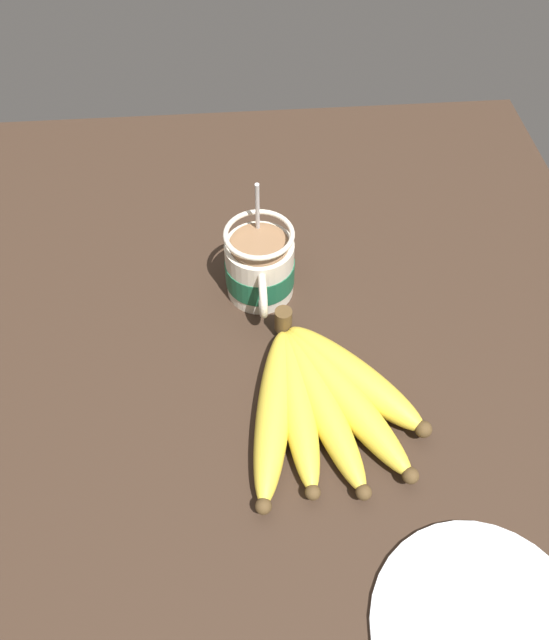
% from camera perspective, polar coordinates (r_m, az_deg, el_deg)
% --- Properties ---
extents(table, '(0.96, 0.96, 0.04)m').
position_cam_1_polar(table, '(0.73, -3.84, -3.81)').
color(table, '#332319').
rests_on(table, ground).
extents(coffee_mug, '(0.12, 0.08, 0.15)m').
position_cam_1_polar(coffee_mug, '(0.74, -1.35, 4.81)').
color(coffee_mug, beige).
rests_on(coffee_mug, table).
extents(banana_bunch, '(0.23, 0.20, 0.04)m').
position_cam_1_polar(banana_bunch, '(0.66, 4.22, -7.13)').
color(banana_bunch, '#4C381E').
rests_on(banana_bunch, table).
extents(small_plate, '(0.19, 0.19, 0.01)m').
position_cam_1_polar(small_plate, '(0.62, 18.51, -25.47)').
color(small_plate, silver).
rests_on(small_plate, table).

